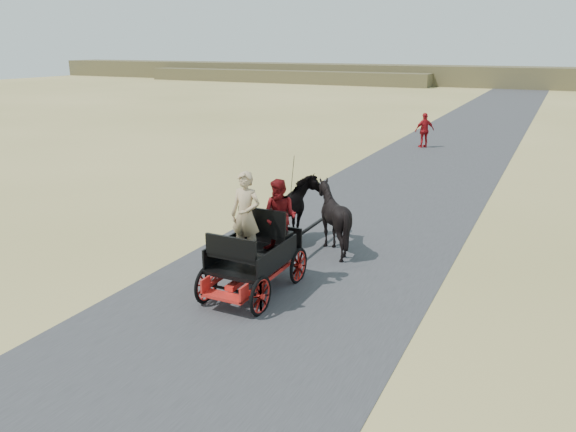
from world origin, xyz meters
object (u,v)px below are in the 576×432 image
at_px(carriage, 254,275).
at_px(horse_right, 333,218).
at_px(horse_left, 293,212).
at_px(pedestrian, 425,130).

relative_size(carriage, horse_right, 1.41).
bearing_deg(horse_left, horse_right, -180.00).
bearing_deg(pedestrian, horse_left, 50.23).
relative_size(horse_left, pedestrian, 1.16).
distance_m(carriage, pedestrian, 18.64).
height_order(horse_right, pedestrian, pedestrian).
distance_m(horse_right, pedestrian, 15.67).
xyz_separation_m(carriage, horse_right, (0.55, 3.00, 0.49)).
distance_m(horse_left, pedestrian, 15.62).
xyz_separation_m(carriage, horse_left, (-0.55, 3.00, 0.49)).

